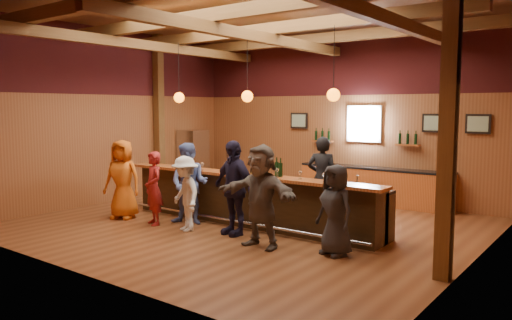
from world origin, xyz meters
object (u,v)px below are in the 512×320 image
(customer_denim, at_px, (189,184))
(customer_navy, at_px, (233,188))
(customer_orange, at_px, (123,179))
(ice_bucket, at_px, (255,169))
(customer_redvest, at_px, (154,188))
(customer_brown, at_px, (261,196))
(customer_white, at_px, (185,194))
(bar_counter, at_px, (252,199))
(bottle_a, at_px, (277,169))
(bartender, at_px, (322,178))
(back_bar_cabinet, at_px, (373,186))
(stainless_fridge, at_px, (193,160))
(customer_dark, at_px, (335,210))

(customer_denim, height_order, customer_navy, customer_navy)
(customer_orange, distance_m, ice_bucket, 3.11)
(customer_redvest, distance_m, customer_brown, 2.83)
(customer_white, bearing_deg, customer_denim, 151.04)
(bar_counter, relative_size, bottle_a, 16.84)
(bartender, xyz_separation_m, ice_bucket, (-0.73, -1.46, 0.30))
(back_bar_cabinet, relative_size, customer_redvest, 2.58)
(stainless_fridge, distance_m, bartender, 5.29)
(customer_redvest, height_order, customer_brown, customer_brown)
(customer_white, distance_m, customer_navy, 1.03)
(customer_denim, distance_m, customer_dark, 3.55)
(back_bar_cabinet, relative_size, customer_brown, 2.18)
(bar_counter, distance_m, bartender, 1.62)
(customer_orange, distance_m, customer_dark, 5.14)
(customer_orange, relative_size, customer_dark, 1.15)
(customer_denim, bearing_deg, bartender, 21.63)
(customer_denim, bearing_deg, customer_brown, -36.22)
(bar_counter, height_order, customer_orange, customer_orange)
(customer_redvest, xyz_separation_m, customer_navy, (1.88, 0.37, 0.15))
(bar_counter, xyz_separation_m, bottle_a, (0.77, -0.21, 0.73))
(back_bar_cabinet, bearing_deg, customer_redvest, -119.45)
(customer_dark, bearing_deg, back_bar_cabinet, 125.36)
(customer_orange, height_order, bartender, bartender)
(bar_counter, relative_size, back_bar_cabinet, 1.57)
(bottle_a, bearing_deg, stainless_fridge, 151.44)
(back_bar_cabinet, distance_m, customer_navy, 4.66)
(customer_navy, distance_m, bartender, 2.30)
(customer_brown, height_order, ice_bucket, customer_brown)
(customer_orange, height_order, customer_redvest, customer_orange)
(customer_white, relative_size, customer_navy, 0.82)
(customer_orange, height_order, customer_brown, customer_brown)
(stainless_fridge, distance_m, customer_brown, 6.57)
(bar_counter, xyz_separation_m, stainless_fridge, (-4.12, 2.45, 0.38))
(bar_counter, relative_size, stainless_fridge, 3.50)
(stainless_fridge, xyz_separation_m, customer_brown, (5.35, -3.82, 0.02))
(bar_counter, relative_size, customer_denim, 3.64)
(customer_denim, distance_m, customer_navy, 1.32)
(customer_brown, relative_size, customer_dark, 1.20)
(customer_dark, bearing_deg, customer_navy, -161.72)
(bar_counter, distance_m, customer_denim, 1.38)
(bar_counter, bearing_deg, customer_redvest, -139.77)
(customer_redvest, xyz_separation_m, bottle_a, (2.37, 1.14, 0.48))
(customer_brown, bearing_deg, bottle_a, 114.46)
(bar_counter, relative_size, customer_navy, 3.41)
(customer_white, bearing_deg, customer_redvest, -155.13)
(customer_orange, xyz_separation_m, customer_brown, (3.84, -0.02, 0.04))
(bartender, bearing_deg, customer_orange, 18.46)
(back_bar_cabinet, bearing_deg, bottle_a, -96.19)
(back_bar_cabinet, bearing_deg, customer_dark, -73.76)
(customer_denim, bearing_deg, bar_counter, 16.30)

